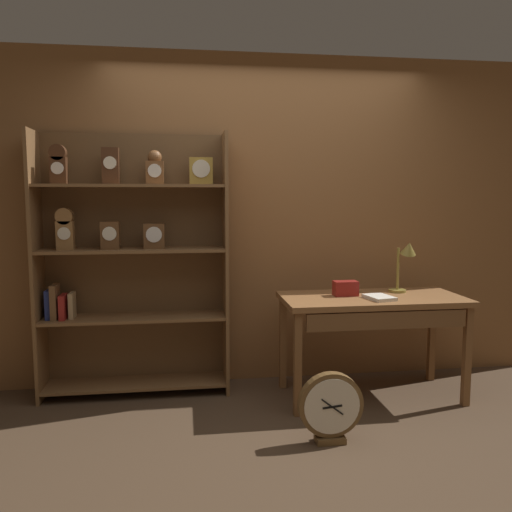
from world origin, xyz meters
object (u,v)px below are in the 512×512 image
(open_repair_manual, at_px, (379,297))
(round_clock_large, at_px, (331,407))
(toolbox_small, at_px, (345,288))
(workbench, at_px, (373,309))
(desk_lamp, at_px, (406,259))
(bookshelf, at_px, (130,261))

(open_repair_manual, bearing_deg, round_clock_large, -144.20)
(toolbox_small, xyz_separation_m, round_clock_large, (-0.31, -0.73, -0.59))
(workbench, height_order, round_clock_large, workbench)
(desk_lamp, distance_m, toolbox_small, 0.53)
(bookshelf, height_order, workbench, bookshelf)
(bookshelf, bearing_deg, round_clock_large, -38.67)
(toolbox_small, xyz_separation_m, open_repair_manual, (0.20, -0.17, -0.04))
(bookshelf, bearing_deg, open_repair_manual, -14.23)
(bookshelf, bearing_deg, desk_lamp, -6.55)
(bookshelf, xyz_separation_m, open_repair_manual, (1.78, -0.45, -0.23))
(workbench, relative_size, toolbox_small, 7.57)
(bookshelf, bearing_deg, workbench, -11.66)
(toolbox_small, relative_size, round_clock_large, 0.40)
(workbench, xyz_separation_m, toolbox_small, (-0.19, 0.08, 0.14))
(open_repair_manual, distance_m, round_clock_large, 0.94)
(open_repair_manual, height_order, round_clock_large, open_repair_manual)
(toolbox_small, height_order, round_clock_large, toolbox_small)
(bookshelf, xyz_separation_m, desk_lamp, (2.07, -0.24, 0.01))
(bookshelf, distance_m, desk_lamp, 2.08)
(workbench, relative_size, desk_lamp, 3.30)
(desk_lamp, distance_m, round_clock_large, 1.37)
(bookshelf, distance_m, open_repair_manual, 1.85)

